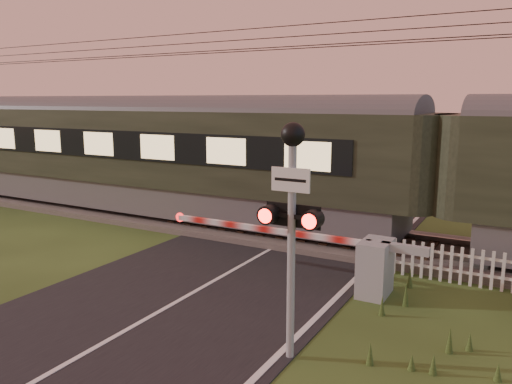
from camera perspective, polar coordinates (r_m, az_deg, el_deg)
The scene contains 8 objects.
ground at distance 9.95m, azimuth -11.68°, elevation -13.73°, with size 160.00×160.00×0.00m, color #273815.
road at distance 9.77m, azimuth -12.52°, elevation -14.15°, with size 6.00×140.00×0.03m.
track_bed at distance 15.14m, azimuth 4.55°, elevation -4.77°, with size 140.00×3.40×0.39m.
overhead_wires at distance 14.70m, azimuth 4.89°, elevation 17.03°, with size 120.00×0.62×0.62m.
train at distance 13.57m, azimuth 20.51°, elevation 2.07°, with size 41.38×2.85×3.85m.
boom_gate at distance 10.85m, azimuth 12.27°, elevation -7.96°, with size 6.26×0.91×1.21m.
crossing_signal at distance 7.50m, azimuth 4.12°, elevation -0.93°, with size 0.95×0.37×3.73m.
picket_fence at distance 12.06m, azimuth 20.91°, elevation -7.64°, with size 3.35×0.07×0.86m.
Camera 1 is at (6.02, -6.81, 4.05)m, focal length 35.00 mm.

